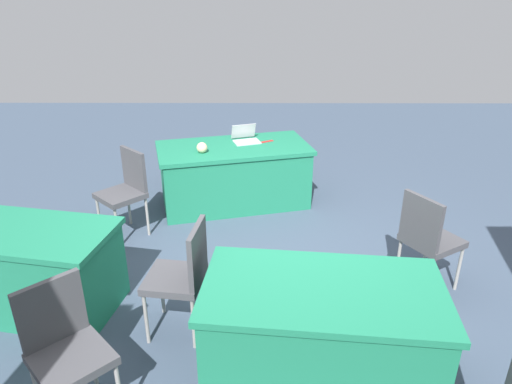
{
  "coord_description": "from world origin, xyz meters",
  "views": [
    {
      "loc": [
        0.17,
        3.75,
        2.65
      ],
      "look_at": [
        0.19,
        -0.11,
        0.9
      ],
      "focal_mm": 32.97,
      "sensor_mm": 36.0,
      "label": 1
    }
  ],
  "objects_px": {
    "table_back_left": "(321,333)",
    "chair_near_front": "(428,236)",
    "table_mid_left": "(18,268)",
    "chair_tucked_left": "(126,188)",
    "laptop_silver": "(246,139)",
    "chair_back_row": "(65,345)",
    "scissors_red": "(267,141)",
    "yarn_ball": "(202,148)",
    "chair_by_pillar": "(183,272)",
    "table_foreground": "(234,175)"
  },
  "relations": [
    {
      "from": "table_mid_left",
      "to": "yarn_ball",
      "type": "relative_size",
      "value": 14.38
    },
    {
      "from": "table_back_left",
      "to": "chair_back_row",
      "type": "distance_m",
      "value": 1.69
    },
    {
      "from": "chair_tucked_left",
      "to": "yarn_ball",
      "type": "height_order",
      "value": "chair_tucked_left"
    },
    {
      "from": "table_foreground",
      "to": "chair_by_pillar",
      "type": "relative_size",
      "value": 2.08
    },
    {
      "from": "table_back_left",
      "to": "yarn_ball",
      "type": "xyz_separation_m",
      "value": [
        1.11,
        -2.69,
        0.45
      ]
    },
    {
      "from": "table_back_left",
      "to": "chair_by_pillar",
      "type": "relative_size",
      "value": 1.77
    },
    {
      "from": "chair_near_front",
      "to": "chair_tucked_left",
      "type": "bearing_deg",
      "value": -140.17
    },
    {
      "from": "table_foreground",
      "to": "table_mid_left",
      "type": "distance_m",
      "value": 2.76
    },
    {
      "from": "table_mid_left",
      "to": "yarn_ball",
      "type": "xyz_separation_m",
      "value": [
        -1.4,
        -1.88,
        0.45
      ]
    },
    {
      "from": "table_back_left",
      "to": "chair_near_front",
      "type": "bearing_deg",
      "value": -135.15
    },
    {
      "from": "table_mid_left",
      "to": "scissors_red",
      "type": "xyz_separation_m",
      "value": [
        -2.18,
        -2.3,
        0.39
      ]
    },
    {
      "from": "table_foreground",
      "to": "chair_back_row",
      "type": "distance_m",
      "value": 3.38
    },
    {
      "from": "table_foreground",
      "to": "scissors_red",
      "type": "relative_size",
      "value": 11.29
    },
    {
      "from": "chair_tucked_left",
      "to": "scissors_red",
      "type": "height_order",
      "value": "chair_tucked_left"
    },
    {
      "from": "table_foreground",
      "to": "chair_tucked_left",
      "type": "distance_m",
      "value": 1.42
    },
    {
      "from": "chair_by_pillar",
      "to": "chair_tucked_left",
      "type": "bearing_deg",
      "value": 35.96
    },
    {
      "from": "yarn_ball",
      "to": "scissors_red",
      "type": "height_order",
      "value": "yarn_ball"
    },
    {
      "from": "chair_by_pillar",
      "to": "table_back_left",
      "type": "bearing_deg",
      "value": -107.14
    },
    {
      "from": "chair_by_pillar",
      "to": "yarn_ball",
      "type": "bearing_deg",
      "value": 9.98
    },
    {
      "from": "table_mid_left",
      "to": "table_back_left",
      "type": "bearing_deg",
      "value": 162.22
    },
    {
      "from": "table_back_left",
      "to": "chair_near_front",
      "type": "height_order",
      "value": "chair_near_front"
    },
    {
      "from": "table_mid_left",
      "to": "laptop_silver",
      "type": "bearing_deg",
      "value": -129.63
    },
    {
      "from": "table_mid_left",
      "to": "chair_tucked_left",
      "type": "distance_m",
      "value": 1.45
    },
    {
      "from": "table_mid_left",
      "to": "yarn_ball",
      "type": "distance_m",
      "value": 2.39
    },
    {
      "from": "table_back_left",
      "to": "table_mid_left",
      "type": "bearing_deg",
      "value": -17.78
    },
    {
      "from": "chair_near_front",
      "to": "scissors_red",
      "type": "distance_m",
      "value": 2.48
    },
    {
      "from": "table_foreground",
      "to": "chair_near_front",
      "type": "distance_m",
      "value": 2.61
    },
    {
      "from": "table_back_left",
      "to": "chair_back_row",
      "type": "height_order",
      "value": "chair_back_row"
    },
    {
      "from": "chair_tucked_left",
      "to": "yarn_ball",
      "type": "distance_m",
      "value": 1.01
    },
    {
      "from": "table_back_left",
      "to": "laptop_silver",
      "type": "bearing_deg",
      "value": -79.11
    },
    {
      "from": "chair_near_front",
      "to": "yarn_ball",
      "type": "bearing_deg",
      "value": -157.28
    },
    {
      "from": "chair_tucked_left",
      "to": "chair_by_pillar",
      "type": "height_order",
      "value": "same"
    },
    {
      "from": "chair_tucked_left",
      "to": "chair_by_pillar",
      "type": "bearing_deg",
      "value": 161.89
    },
    {
      "from": "chair_back_row",
      "to": "scissors_red",
      "type": "xyz_separation_m",
      "value": [
        -1.32,
        -3.42,
        0.21
      ]
    },
    {
      "from": "chair_by_pillar",
      "to": "table_mid_left",
      "type": "bearing_deg",
      "value": 85.51
    },
    {
      "from": "scissors_red",
      "to": "table_mid_left",
      "type": "bearing_deg",
      "value": 17.28
    },
    {
      "from": "chair_back_row",
      "to": "laptop_silver",
      "type": "height_order",
      "value": "laptop_silver"
    },
    {
      "from": "chair_tucked_left",
      "to": "chair_by_pillar",
      "type": "xyz_separation_m",
      "value": [
        -0.87,
        1.63,
        0.0
      ]
    },
    {
      "from": "table_mid_left",
      "to": "chair_tucked_left",
      "type": "bearing_deg",
      "value": -115.04
    },
    {
      "from": "chair_tucked_left",
      "to": "chair_back_row",
      "type": "bearing_deg",
      "value": 139.62
    },
    {
      "from": "chair_tucked_left",
      "to": "scissors_red",
      "type": "relative_size",
      "value": 5.42
    },
    {
      "from": "table_foreground",
      "to": "table_back_left",
      "type": "distance_m",
      "value": 3.03
    },
    {
      "from": "laptop_silver",
      "to": "table_foreground",
      "type": "bearing_deg",
      "value": 32.29
    },
    {
      "from": "chair_by_pillar",
      "to": "scissors_red",
      "type": "distance_m",
      "value": 2.72
    },
    {
      "from": "chair_near_front",
      "to": "scissors_red",
      "type": "relative_size",
      "value": 5.37
    },
    {
      "from": "laptop_silver",
      "to": "yarn_ball",
      "type": "height_order",
      "value": "laptop_silver"
    },
    {
      "from": "table_foreground",
      "to": "table_back_left",
      "type": "relative_size",
      "value": 1.18
    },
    {
      "from": "chair_near_front",
      "to": "chair_back_row",
      "type": "relative_size",
      "value": 0.99
    },
    {
      "from": "table_mid_left",
      "to": "chair_back_row",
      "type": "relative_size",
      "value": 1.88
    },
    {
      "from": "chair_back_row",
      "to": "table_foreground",
      "type": "bearing_deg",
      "value": -149.48
    }
  ]
}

